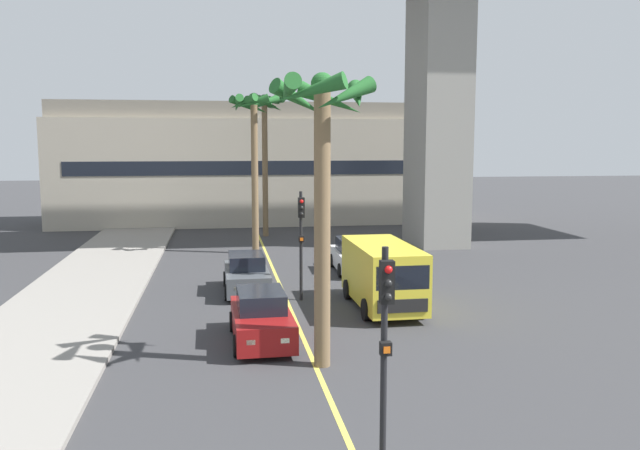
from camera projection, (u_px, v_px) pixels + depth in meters
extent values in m
cube|color=gray|center=(16.00, 364.00, 17.48)|extent=(4.80, 80.00, 0.15)
cube|color=#DBCC4C|center=(283.00, 291.00, 26.55)|extent=(0.14, 56.00, 0.01)
cube|color=gray|center=(438.00, 108.00, 37.91)|extent=(2.80, 4.40, 16.14)
cube|color=#BCB29E|center=(252.00, 171.00, 49.89)|extent=(29.00, 8.00, 7.78)
cube|color=gray|center=(251.00, 112.00, 49.33)|extent=(28.42, 7.20, 1.20)
cube|color=black|center=(254.00, 168.00, 45.90)|extent=(26.10, 0.04, 1.00)
cube|color=white|center=(354.00, 259.00, 30.46)|extent=(1.81, 4.15, 0.80)
cube|color=black|center=(353.00, 245.00, 30.52)|extent=(1.45, 2.09, 0.60)
cube|color=#F2EDCC|center=(372.00, 266.00, 28.53)|extent=(0.24, 0.09, 0.14)
cube|color=#F2EDCC|center=(351.00, 267.00, 28.41)|extent=(0.24, 0.09, 0.14)
cylinder|color=black|center=(376.00, 270.00, 29.34)|extent=(0.24, 0.65, 0.64)
cylinder|color=black|center=(341.00, 270.00, 29.14)|extent=(0.24, 0.65, 0.64)
cylinder|color=black|center=(365.00, 260.00, 31.84)|extent=(0.24, 0.65, 0.64)
cylinder|color=black|center=(333.00, 260.00, 31.64)|extent=(0.24, 0.65, 0.64)
cube|color=maroon|center=(262.00, 323.00, 19.64)|extent=(1.79, 4.13, 0.80)
cube|color=black|center=(261.00, 300.00, 19.71)|extent=(1.44, 2.08, 0.60)
cube|color=#F2EDCC|center=(285.00, 340.00, 17.75)|extent=(0.24, 0.08, 0.14)
cube|color=#F2EDCC|center=(251.00, 342.00, 17.59)|extent=(0.24, 0.08, 0.14)
cylinder|color=black|center=(294.00, 343.00, 18.57)|extent=(0.23, 0.64, 0.64)
cylinder|color=black|center=(237.00, 346.00, 18.29)|extent=(0.23, 0.64, 0.64)
cylinder|color=black|center=(283.00, 319.00, 21.06)|extent=(0.23, 0.64, 0.64)
cylinder|color=black|center=(233.00, 321.00, 20.78)|extent=(0.23, 0.64, 0.64)
cube|color=#4C5156|center=(247.00, 278.00, 26.17)|extent=(1.74, 4.12, 0.80)
cube|color=black|center=(246.00, 261.00, 26.23)|extent=(1.41, 2.06, 0.60)
cube|color=#F2EDCC|center=(262.00, 288.00, 24.27)|extent=(0.24, 0.08, 0.14)
cube|color=#F2EDCC|center=(237.00, 288.00, 24.12)|extent=(0.24, 0.08, 0.14)
cylinder|color=black|center=(270.00, 291.00, 25.09)|extent=(0.23, 0.64, 0.64)
cylinder|color=black|center=(227.00, 292.00, 24.83)|extent=(0.23, 0.64, 0.64)
cylinder|color=black|center=(264.00, 278.00, 27.58)|extent=(0.23, 0.64, 0.64)
cylinder|color=black|center=(226.00, 279.00, 27.31)|extent=(0.23, 0.64, 0.64)
cube|color=yellow|center=(382.00, 273.00, 23.60)|extent=(2.04, 5.21, 2.10)
cube|color=black|center=(403.00, 278.00, 21.05)|extent=(1.80, 0.09, 0.80)
cube|color=black|center=(403.00, 306.00, 21.11)|extent=(1.70, 0.07, 0.44)
cylinder|color=black|center=(420.00, 307.00, 22.34)|extent=(0.27, 0.76, 0.76)
cylinder|color=black|center=(367.00, 310.00, 22.04)|extent=(0.27, 0.76, 0.76)
cylinder|color=black|center=(396.00, 288.00, 25.39)|extent=(0.27, 0.76, 0.76)
cylinder|color=black|center=(348.00, 289.00, 25.09)|extent=(0.27, 0.76, 0.76)
cylinder|color=black|center=(384.00, 363.00, 11.57)|extent=(0.12, 0.12, 4.20)
cube|color=black|center=(387.00, 282.00, 11.25)|extent=(0.24, 0.20, 0.76)
sphere|color=red|center=(388.00, 270.00, 11.12)|extent=(0.14, 0.14, 0.14)
sphere|color=black|center=(388.00, 283.00, 11.15)|extent=(0.14, 0.14, 0.14)
sphere|color=black|center=(388.00, 297.00, 11.18)|extent=(0.14, 0.14, 0.14)
cube|color=black|center=(386.00, 349.00, 11.42)|extent=(0.20, 0.16, 0.24)
cube|color=orange|center=(387.00, 350.00, 11.34)|extent=(0.12, 0.03, 0.12)
cylinder|color=black|center=(301.00, 246.00, 24.70)|extent=(0.12, 0.12, 4.20)
cube|color=black|center=(301.00, 208.00, 24.38)|extent=(0.24, 0.20, 0.76)
sphere|color=red|center=(302.00, 201.00, 24.25)|extent=(0.14, 0.14, 0.14)
sphere|color=black|center=(302.00, 208.00, 24.28)|extent=(0.14, 0.14, 0.14)
sphere|color=black|center=(302.00, 214.00, 24.31)|extent=(0.14, 0.14, 0.14)
cube|color=black|center=(301.00, 239.00, 24.55)|extent=(0.20, 0.16, 0.24)
cube|color=orange|center=(302.00, 239.00, 24.47)|extent=(0.12, 0.03, 0.12)
cylinder|color=brown|center=(255.00, 178.00, 35.11)|extent=(0.37, 0.37, 8.24)
sphere|color=#236028|center=(254.00, 99.00, 34.58)|extent=(0.60, 0.60, 0.60)
cone|color=#236028|center=(270.00, 102.00, 34.74)|extent=(0.46, 1.81, 0.80)
cone|color=#236028|center=(266.00, 103.00, 35.25)|extent=(1.48, 1.68, 0.85)
cone|color=#236028|center=(252.00, 106.00, 35.47)|extent=(1.81, 0.53, 1.09)
cone|color=#236028|center=(244.00, 105.00, 35.23)|extent=(1.71, 1.42, 1.01)
cone|color=#236028|center=(238.00, 104.00, 34.39)|extent=(0.63, 1.84, 1.01)
cone|color=#236028|center=(243.00, 103.00, 33.90)|extent=(1.61, 1.57, 0.92)
cone|color=#236028|center=(253.00, 103.00, 33.74)|extent=(1.85, 0.67, 0.93)
cone|color=#236028|center=(265.00, 102.00, 34.02)|extent=(1.68, 1.49, 0.84)
cylinder|color=brown|center=(322.00, 231.00, 17.14)|extent=(0.44, 0.44, 7.36)
sphere|color=#236028|center=(322.00, 84.00, 16.66)|extent=(0.60, 0.60, 0.60)
cone|color=#236028|center=(357.00, 97.00, 16.70)|extent=(0.71, 1.90, 1.02)
cone|color=#236028|center=(330.00, 101.00, 17.58)|extent=(1.87, 1.13, 1.08)
cone|color=#236028|center=(299.00, 100.00, 17.36)|extent=(1.78, 1.40, 1.09)
cone|color=#236028|center=(287.00, 92.00, 16.50)|extent=(0.54, 1.89, 0.87)
cone|color=#236028|center=(311.00, 91.00, 15.83)|extent=(1.86, 1.25, 0.89)
cone|color=#236028|center=(345.00, 96.00, 15.99)|extent=(1.84, 1.27, 1.07)
cylinder|color=brown|center=(265.00, 170.00, 41.71)|extent=(0.36, 0.36, 8.65)
sphere|color=#236028|center=(264.00, 99.00, 41.15)|extent=(0.60, 0.60, 0.60)
cone|color=#236028|center=(277.00, 102.00, 41.39)|extent=(0.61, 1.76, 0.78)
cone|color=#236028|center=(271.00, 106.00, 41.94)|extent=(1.65, 1.35, 1.06)
cone|color=#236028|center=(262.00, 105.00, 41.99)|extent=(1.76, 0.61, 0.96)
cone|color=#236028|center=(252.00, 104.00, 41.46)|extent=(1.20, 1.73, 0.93)
cone|color=#236028|center=(253.00, 103.00, 40.69)|extent=(1.21, 1.72, 0.96)
cone|color=#236028|center=(264.00, 104.00, 40.37)|extent=(1.75, 0.63, 1.05)
cone|color=#236028|center=(273.00, 102.00, 40.58)|extent=(1.67, 1.35, 0.81)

